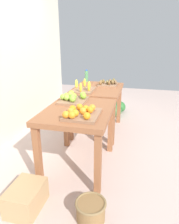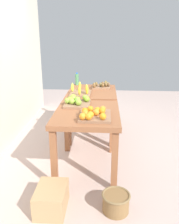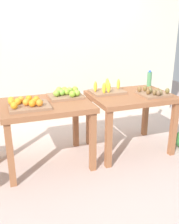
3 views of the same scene
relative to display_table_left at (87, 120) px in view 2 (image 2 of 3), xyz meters
The scene contains 11 objects.
ground_plane 0.87m from the display_table_left, ahead, with size 8.00×8.00×0.00m, color #C5ABA2.
display_table_left is the anchor object (origin of this frame).
display_table_right 1.12m from the display_table_left, ahead, with size 1.04×0.80×0.79m.
orange_bin 0.29m from the display_table_left, 155.99° to the right, with size 0.45×0.36×0.11m.
apple_bin 0.37m from the display_table_left, 29.71° to the left, with size 0.41×0.34×0.11m.
banana_crate 0.88m from the display_table_left, 11.11° to the left, with size 0.44×0.33×0.17m.
kiwi_bin 1.37m from the display_table_left, ahead, with size 0.36×0.32×0.10m.
water_bottle 1.63m from the display_table_left, 11.12° to the left, with size 0.06×0.06×0.23m.
watermelon_pile 2.12m from the display_table_left, ahead, with size 0.69×0.41×0.26m.
wicker_basket 1.05m from the display_table_left, 156.71° to the right, with size 0.29×0.29×0.20m.
cardboard_produce_box 1.04m from the display_table_left, 160.11° to the left, with size 0.40×0.30×0.25m, color tan.
Camera 2 is at (-3.37, -0.22, 1.72)m, focal length 38.26 mm.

